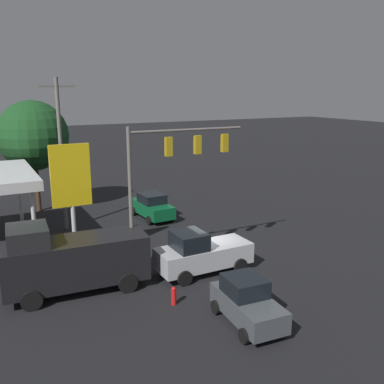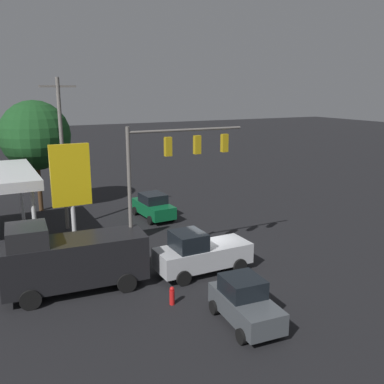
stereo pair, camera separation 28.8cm
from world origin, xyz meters
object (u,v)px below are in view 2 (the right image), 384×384
(traffic_signal_assembly, at_px, (171,164))
(delivery_truck, at_px, (72,259))
(utility_pole, at_px, (62,151))
(pickup_parked, at_px, (201,253))
(street_tree, at_px, (35,136))
(price_sign, at_px, (71,181))
(hatchback_crossing, at_px, (245,302))
(sedan_far, at_px, (153,206))
(fire_hydrant, at_px, (172,296))

(traffic_signal_assembly, bearing_deg, delivery_truck, 5.35)
(utility_pole, bearing_deg, pickup_parked, 114.08)
(traffic_signal_assembly, distance_m, street_tree, 16.02)
(price_sign, bearing_deg, delivery_truck, 75.85)
(delivery_truck, distance_m, street_tree, 16.40)
(hatchback_crossing, bearing_deg, traffic_signal_assembly, -173.51)
(sedan_far, height_order, street_tree, street_tree)
(street_tree, height_order, fire_hydrant, street_tree)
(traffic_signal_assembly, height_order, price_sign, traffic_signal_assembly)
(fire_hydrant, bearing_deg, delivery_truck, -42.47)
(traffic_signal_assembly, height_order, utility_pole, utility_pole)
(utility_pole, relative_size, hatchback_crossing, 2.68)
(traffic_signal_assembly, bearing_deg, utility_pole, -67.94)
(traffic_signal_assembly, height_order, fire_hydrant, traffic_signal_assembly)
(utility_pole, relative_size, delivery_truck, 1.51)
(traffic_signal_assembly, bearing_deg, hatchback_crossing, 92.44)
(utility_pole, distance_m, sedan_far, 7.88)
(hatchback_crossing, height_order, pickup_parked, pickup_parked)
(street_tree, bearing_deg, fire_hydrant, 99.12)
(traffic_signal_assembly, relative_size, sedan_far, 1.76)
(price_sign, height_order, sedan_far, price_sign)
(street_tree, bearing_deg, delivery_truck, 87.53)
(hatchback_crossing, relative_size, delivery_truck, 0.56)
(sedan_far, bearing_deg, hatchback_crossing, -11.07)
(price_sign, distance_m, street_tree, 12.27)
(delivery_truck, xyz_separation_m, sedan_far, (-8.09, -9.65, -0.74))
(utility_pole, height_order, fire_hydrant, utility_pole)
(utility_pole, xyz_separation_m, hatchback_crossing, (-4.17, 16.37, -4.57))
(price_sign, distance_m, delivery_truck, 4.82)
(traffic_signal_assembly, distance_m, price_sign, 5.67)
(utility_pole, relative_size, pickup_parked, 2.01)
(pickup_parked, bearing_deg, traffic_signal_assembly, -54.56)
(traffic_signal_assembly, bearing_deg, street_tree, -72.24)
(fire_hydrant, bearing_deg, street_tree, -80.88)
(price_sign, height_order, fire_hydrant, price_sign)
(pickup_parked, height_order, street_tree, street_tree)
(traffic_signal_assembly, bearing_deg, pickup_parked, 125.97)
(hatchback_crossing, xyz_separation_m, sedan_far, (-2.24, -15.93, 0.00))
(traffic_signal_assembly, height_order, delivery_truck, traffic_signal_assembly)
(pickup_parked, bearing_deg, sedan_far, -98.56)
(delivery_truck, height_order, pickup_parked, delivery_truck)
(hatchback_crossing, distance_m, sedan_far, 16.08)
(utility_pole, bearing_deg, street_tree, -79.95)
(traffic_signal_assembly, distance_m, utility_pole, 10.33)
(delivery_truck, bearing_deg, street_tree, -88.33)
(utility_pole, distance_m, fire_hydrant, 14.61)
(pickup_parked, bearing_deg, delivery_truck, -8.37)
(pickup_parked, xyz_separation_m, sedan_far, (-1.49, -10.55, -0.16))
(price_sign, distance_m, sedan_far, 10.17)
(utility_pole, height_order, street_tree, utility_pole)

